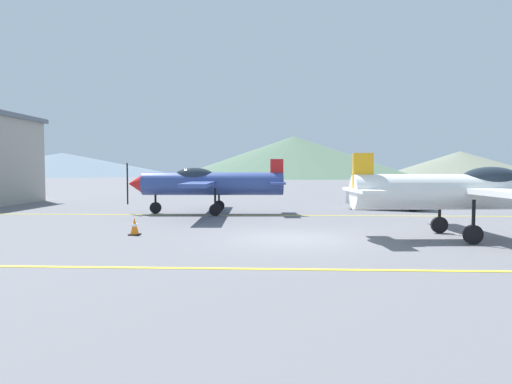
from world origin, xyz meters
name	(u,v)px	position (x,y,z in m)	size (l,w,h in m)	color
ground_plane	(291,238)	(0.00, 0.00, 0.00)	(400.00, 400.00, 0.00)	slate
apron_line_near	(298,269)	(0.00, -4.42, 0.01)	(80.00, 0.16, 0.01)	yellow
apron_line_far	(286,215)	(0.00, 7.11, 0.01)	(80.00, 0.16, 0.01)	yellow
airplane_near	(472,190)	(5.85, 0.32, 1.56)	(8.04, 9.25, 2.77)	white
airplane_mid	(207,183)	(-3.99, 7.90, 1.56)	(8.02, 9.24, 2.77)	#33478C
car_sedan	(387,194)	(5.75, 10.74, 0.84)	(4.66, 3.29, 1.62)	white
traffic_cone_front	(135,227)	(-5.32, 0.51, 0.29)	(0.36, 0.36, 0.59)	black
hill_left	(63,164)	(-75.27, 136.23, 4.01)	(82.27, 82.27, 8.03)	slate
hill_centerleft	(294,157)	(4.73, 115.25, 5.98)	(69.85, 69.85, 11.97)	#4C6651
hill_centerright	(460,163)	(68.15, 152.83, 4.50)	(55.80, 55.80, 9.01)	slate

